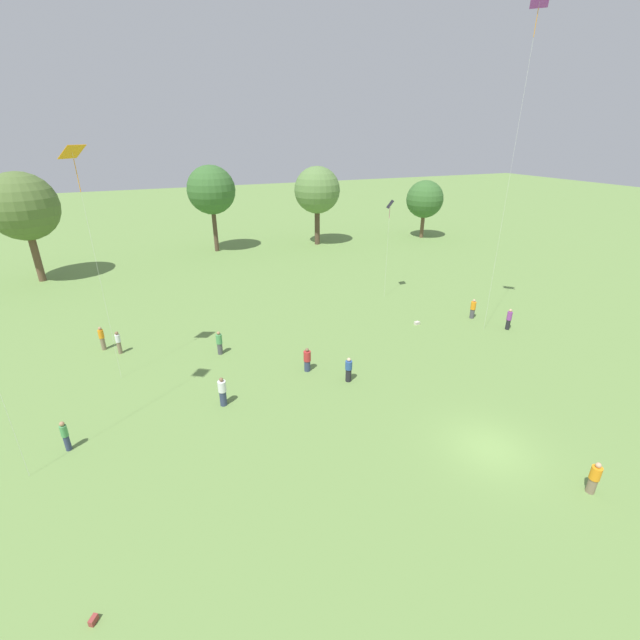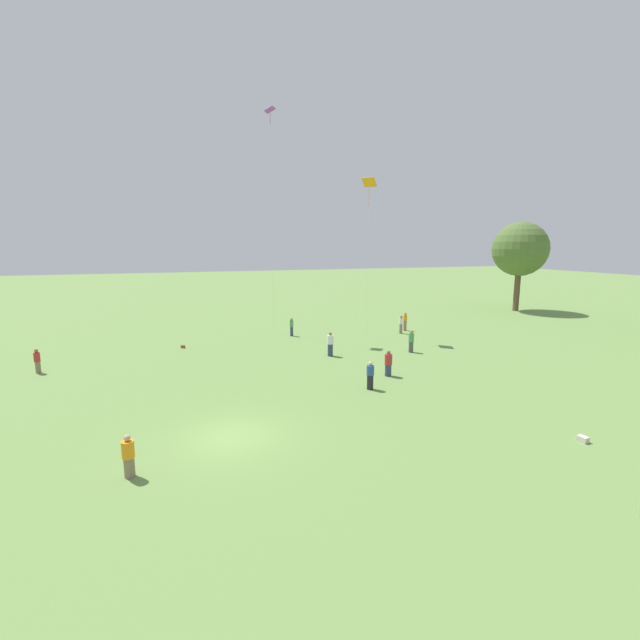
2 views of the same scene
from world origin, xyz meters
name	(u,v)px [view 1 (image 1 of 2)]	position (x,y,z in m)	size (l,w,h in m)	color
ground_plane	(490,448)	(0.00, 0.00, 0.00)	(240.00, 240.00, 0.00)	#6B8E47
tree_0	(23,207)	(-24.94, 39.33, 7.74)	(6.72, 6.72, 11.15)	brown
tree_1	(211,190)	(-5.38, 44.66, 7.84)	(6.06, 6.06, 10.90)	brown
tree_2	(317,190)	(8.44, 42.97, 7.35)	(6.19, 6.19, 10.50)	brown
tree_3	(425,199)	(24.48, 40.65, 5.59)	(5.33, 5.33, 8.28)	brown
person_0	(594,478)	(2.04, -3.92, 0.79)	(0.48, 0.48, 1.62)	#847056
person_1	(102,338)	(-18.29, 19.35, 0.91)	(0.39, 0.39, 1.81)	#847056
person_2	(222,392)	(-11.60, 8.99, 0.90)	(0.53, 0.53, 1.83)	#333D5B
person_3	(119,342)	(-17.18, 18.25, 0.87)	(0.47, 0.47, 1.72)	#847056
person_4	(349,370)	(-3.73, 8.51, 0.82)	(0.59, 0.59, 1.67)	#232328
person_5	(473,309)	(10.50, 13.46, 0.84)	(0.58, 0.58, 1.72)	#4C4C51
person_6	(219,343)	(-10.57, 15.36, 0.87)	(0.58, 0.58, 1.77)	#4C4C51
person_7	(307,360)	(-5.68, 10.73, 0.82)	(0.56, 0.56, 1.68)	#333D5B
person_8	(509,319)	(11.57, 10.52, 0.88)	(0.54, 0.54, 1.76)	#232328
person_10	(65,436)	(-19.52, 8.16, 0.86)	(0.34, 0.34, 1.70)	#333D5B
kite_0	(74,161)	(-17.14, 14.63, 13.22)	(1.49, 1.49, 14.01)	orange
kite_3	(390,208)	(6.29, 20.90, 8.39)	(0.73, 0.94, 9.07)	black
kite_4	(536,25)	(9.76, 11.19, 20.58)	(1.39, 1.39, 22.00)	purple
picnic_bag_0	(417,323)	(5.39, 14.15, 0.12)	(0.45, 0.36, 0.25)	beige
picnic_bag_2	(93,620)	(-17.91, -1.48, 0.12)	(0.31, 0.35, 0.23)	#933833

